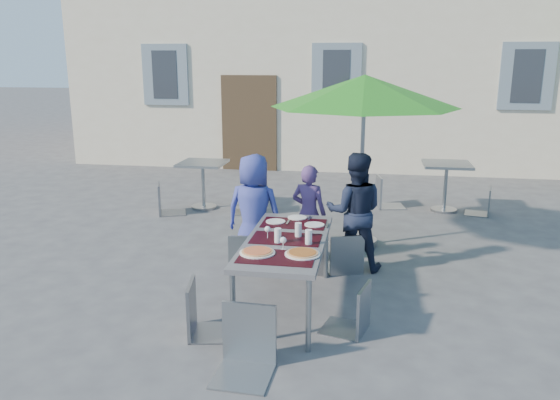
% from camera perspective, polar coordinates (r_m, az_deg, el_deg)
% --- Properties ---
extents(ground, '(90.00, 90.00, 0.00)m').
position_cam_1_polar(ground, '(5.64, -0.16, -12.08)').
color(ground, '#454548').
rests_on(ground, ground).
extents(dining_table, '(0.80, 1.85, 0.76)m').
position_cam_1_polar(dining_table, '(5.58, 0.63, -4.61)').
color(dining_table, '#404044').
rests_on(dining_table, ground).
extents(pizza_near_left, '(0.34, 0.34, 0.03)m').
position_cam_1_polar(pizza_near_left, '(5.15, -2.38, -5.43)').
color(pizza_near_left, white).
rests_on(pizza_near_left, dining_table).
extents(pizza_near_right, '(0.33, 0.33, 0.03)m').
position_cam_1_polar(pizza_near_right, '(5.11, 2.36, -5.58)').
color(pizza_near_right, white).
rests_on(pizza_near_right, dining_table).
extents(glassware, '(0.50, 0.49, 0.15)m').
position_cam_1_polar(glassware, '(5.45, 1.15, -3.61)').
color(glassware, silver).
rests_on(glassware, dining_table).
extents(place_settings, '(0.70, 0.47, 0.01)m').
position_cam_1_polar(place_settings, '(6.14, 1.68, -2.22)').
color(place_settings, white).
rests_on(place_settings, dining_table).
extents(child_0, '(0.74, 0.53, 1.43)m').
position_cam_1_polar(child_0, '(6.69, -2.74, -1.25)').
color(child_0, '#374098').
rests_on(child_0, ground).
extents(child_1, '(0.52, 0.41, 1.26)m').
position_cam_1_polar(child_1, '(6.95, 3.03, -1.40)').
color(child_1, '#583B79').
rests_on(child_1, ground).
extents(child_2, '(0.73, 0.44, 1.46)m').
position_cam_1_polar(child_2, '(6.69, 7.81, -1.23)').
color(child_2, '#171E33').
rests_on(child_2, ground).
extents(chair_0, '(0.48, 0.48, 0.92)m').
position_cam_1_polar(chair_0, '(6.61, -3.65, -3.06)').
color(chair_0, gray).
rests_on(chair_0, ground).
extents(chair_1, '(0.43, 0.43, 0.92)m').
position_cam_1_polar(chair_1, '(6.57, 3.26, -3.14)').
color(chair_1, slate).
rests_on(chair_1, ground).
extents(chair_2, '(0.54, 0.54, 0.94)m').
position_cam_1_polar(chair_2, '(6.60, 6.86, -3.03)').
color(chair_2, gray).
rests_on(chair_2, ground).
extents(chair_3, '(0.51, 0.50, 0.98)m').
position_cam_1_polar(chair_3, '(5.13, -8.23, -7.98)').
color(chair_3, slate).
rests_on(chair_3, ground).
extents(chair_4, '(0.49, 0.49, 0.91)m').
position_cam_1_polar(chair_4, '(5.18, 7.82, -8.27)').
color(chair_4, '#92969E').
rests_on(chair_4, ground).
extents(chair_5, '(0.48, 0.49, 1.05)m').
position_cam_1_polar(chair_5, '(4.50, -3.66, -10.52)').
color(chair_5, gray).
rests_on(chair_5, ground).
extents(patio_umbrella, '(2.51, 2.51, 2.34)m').
position_cam_1_polar(patio_umbrella, '(7.36, 8.82, 11.01)').
color(patio_umbrella, '#94969B').
rests_on(patio_umbrella, ground).
extents(cafe_table_0, '(0.77, 0.77, 0.82)m').
position_cam_1_polar(cafe_table_0, '(9.55, -8.06, 2.59)').
color(cafe_table_0, '#94969B').
rests_on(cafe_table_0, ground).
extents(bg_chair_l_0, '(0.56, 0.56, 0.98)m').
position_cam_1_polar(bg_chair_l_0, '(9.32, -11.95, 2.03)').
color(bg_chair_l_0, gray).
rests_on(bg_chair_l_0, ground).
extents(bg_chair_r_0, '(0.50, 0.50, 0.94)m').
position_cam_1_polar(bg_chair_r_0, '(9.19, -3.04, 1.99)').
color(bg_chair_r_0, '#939A9E').
rests_on(bg_chair_r_0, ground).
extents(cafe_table_1, '(0.78, 0.78, 0.84)m').
position_cam_1_polar(cafe_table_1, '(9.68, 16.97, 2.37)').
color(cafe_table_1, '#94969B').
rests_on(cafe_table_1, ground).
extents(bg_chair_l_1, '(0.55, 0.54, 1.05)m').
position_cam_1_polar(bg_chair_l_1, '(9.71, 10.99, 2.84)').
color(bg_chair_l_1, '#90949B').
rests_on(bg_chair_l_1, ground).
extents(bg_chair_r_1, '(0.46, 0.46, 0.87)m').
position_cam_1_polar(bg_chair_r_1, '(9.68, 20.63, 1.45)').
color(bg_chair_r_1, gray).
rests_on(bg_chair_r_1, ground).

